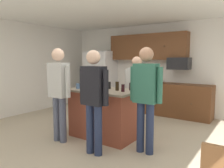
% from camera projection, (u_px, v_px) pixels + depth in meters
% --- Properties ---
extents(floor, '(7.04, 7.04, 0.00)m').
position_uv_depth(floor, '(107.00, 138.00, 4.34)').
color(floor, '#B7A88E').
rests_on(floor, ground).
extents(ceiling, '(7.04, 7.04, 0.00)m').
position_uv_depth(ceiling, '(106.00, 3.00, 4.05)').
color(ceiling, white).
extents(back_wall, '(6.40, 0.10, 2.60)m').
position_uv_depth(back_wall, '(162.00, 68.00, 6.48)').
color(back_wall, white).
rests_on(back_wall, ground).
extents(side_wall_left, '(0.10, 5.60, 2.60)m').
position_uv_depth(side_wall_left, '(13.00, 69.00, 6.00)').
color(side_wall_left, white).
rests_on(side_wall_left, ground).
extents(cabinet_run_upper, '(2.40, 0.38, 0.75)m').
position_uv_depth(cabinet_run_upper, '(147.00, 47.00, 6.47)').
color(cabinet_run_upper, brown).
extents(cabinet_run_lower, '(1.80, 0.63, 0.90)m').
position_uv_depth(cabinet_run_lower, '(178.00, 100.00, 5.97)').
color(cabinet_run_lower, brown).
rests_on(cabinet_run_lower, ground).
extents(refrigerator, '(0.94, 0.76, 1.83)m').
position_uv_depth(refrigerator, '(100.00, 79.00, 7.31)').
color(refrigerator, white).
rests_on(refrigerator, ground).
extents(microwave_over_range, '(0.56, 0.40, 0.32)m').
position_uv_depth(microwave_over_range, '(179.00, 64.00, 5.88)').
color(microwave_over_range, black).
extents(kitchen_island, '(1.41, 0.84, 0.97)m').
position_uv_depth(kitchen_island, '(103.00, 113.00, 4.36)').
color(kitchen_island, brown).
rests_on(kitchen_island, ground).
extents(person_elder_center, '(0.57, 0.23, 1.76)m').
position_uv_depth(person_elder_center, '(59.00, 88.00, 4.07)').
color(person_elder_center, '#4C5166').
rests_on(person_elder_center, ground).
extents(person_guest_by_door, '(0.57, 0.23, 1.76)m').
position_uv_depth(person_guest_by_door, '(146.00, 93.00, 3.56)').
color(person_guest_by_door, '#232D4C').
rests_on(person_guest_by_door, ground).
extents(person_guest_left, '(0.57, 0.22, 1.71)m').
position_uv_depth(person_guest_left, '(94.00, 95.00, 3.51)').
color(person_guest_left, '#232D4C').
rests_on(person_guest_left, ground).
extents(person_guest_right, '(0.57, 0.22, 1.62)m').
position_uv_depth(person_guest_right, '(136.00, 89.00, 4.71)').
color(person_guest_right, tan).
rests_on(person_guest_right, ground).
extents(glass_dark_ale, '(0.07, 0.07, 0.17)m').
position_uv_depth(glass_dark_ale, '(117.00, 86.00, 4.15)').
color(glass_dark_ale, black).
rests_on(glass_dark_ale, kitchen_island).
extents(tumbler_amber, '(0.07, 0.07, 0.14)m').
position_uv_depth(tumbler_amber, '(109.00, 85.00, 4.40)').
color(tumbler_amber, black).
rests_on(tumbler_amber, kitchen_island).
extents(mug_ceramic_white, '(0.13, 0.09, 0.10)m').
position_uv_depth(mug_ceramic_white, '(98.00, 86.00, 4.42)').
color(mug_ceramic_white, '#4C6B99').
rests_on(mug_ceramic_white, kitchen_island).
extents(glass_pilsner, '(0.06, 0.06, 0.15)m').
position_uv_depth(glass_pilsner, '(131.00, 86.00, 4.19)').
color(glass_pilsner, black).
rests_on(glass_pilsner, kitchen_island).
extents(mug_blue_stoneware, '(0.13, 0.09, 0.10)m').
position_uv_depth(mug_blue_stoneware, '(78.00, 86.00, 4.43)').
color(mug_blue_stoneware, '#4C6B99').
rests_on(mug_blue_stoneware, kitchen_island).
extents(glass_short_whisky, '(0.06, 0.06, 0.14)m').
position_uv_depth(glass_short_whisky, '(123.00, 88.00, 4.00)').
color(glass_short_whisky, black).
rests_on(glass_short_whisky, kitchen_island).
extents(glass_stout_tall, '(0.07, 0.07, 0.16)m').
position_uv_depth(glass_stout_tall, '(90.00, 84.00, 4.49)').
color(glass_stout_tall, black).
rests_on(glass_stout_tall, kitchen_island).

